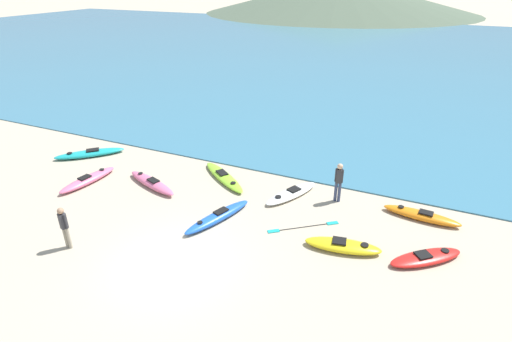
{
  "coord_description": "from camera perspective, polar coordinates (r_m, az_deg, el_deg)",
  "views": [
    {
      "loc": [
        6.76,
        -8.37,
        8.6
      ],
      "look_at": [
        0.1,
        6.45,
        0.5
      ],
      "focal_mm": 28.0,
      "sensor_mm": 36.0,
      "label": 1
    }
  ],
  "objects": [
    {
      "name": "kayak_on_sand_2",
      "position": [
        14.66,
        23.09,
        -11.29
      ],
      "size": [
        2.52,
        2.3,
        0.3
      ],
      "color": "red",
      "rests_on": "ground_plane"
    },
    {
      "name": "loose_paddle",
      "position": [
        15.26,
        6.8,
        -7.95
      ],
      "size": [
        2.32,
        1.83,
        0.03
      ],
      "color": "black",
      "rests_on": "ground_plane"
    },
    {
      "name": "kayak_on_sand_5",
      "position": [
        15.57,
        -5.44,
        -6.48
      ],
      "size": [
        1.59,
        3.24,
        0.36
      ],
      "color": "blue",
      "rests_on": "ground_plane"
    },
    {
      "name": "kayak_on_sand_6",
      "position": [
        14.3,
        12.29,
        -10.38
      ],
      "size": [
        2.7,
        1.22,
        0.37
      ],
      "color": "yellow",
      "rests_on": "ground_plane"
    },
    {
      "name": "kayak_on_sand_4",
      "position": [
        18.51,
        -4.63,
        -0.83
      ],
      "size": [
        3.23,
        2.59,
        0.3
      ],
      "color": "#8CCC2D",
      "rests_on": "ground_plane"
    },
    {
      "name": "kayak_on_sand_7",
      "position": [
        16.83,
        22.56,
        -5.88
      ],
      "size": [
        2.92,
        0.89,
        0.36
      ],
      "color": "orange",
      "rests_on": "ground_plane"
    },
    {
      "name": "bay_water",
      "position": [
        51.91,
        17.03,
        15.9
      ],
      "size": [
        160.0,
        70.0,
        0.06
      ],
      "primitive_type": "cube",
      "color": "teal",
      "rests_on": "ground_plane"
    },
    {
      "name": "person_near_waterline",
      "position": [
        16.67,
        11.73,
        -1.27
      ],
      "size": [
        0.35,
        0.26,
        1.73
      ],
      "color": "#384260",
      "rests_on": "ground_plane"
    },
    {
      "name": "kayak_on_sand_8",
      "position": [
        19.67,
        -22.87,
        -1.13
      ],
      "size": [
        0.96,
        3.0,
        0.37
      ],
      "color": "#E5668C",
      "rests_on": "ground_plane"
    },
    {
      "name": "kayak_on_sand_3",
      "position": [
        17.18,
        5.09,
        -3.18
      ],
      "size": [
        1.87,
        2.93,
        0.29
      ],
      "color": "white",
      "rests_on": "ground_plane"
    },
    {
      "name": "kayak_on_sand_1",
      "position": [
        22.52,
        -22.66,
        2.34
      ],
      "size": [
        2.97,
        2.93,
        0.36
      ],
      "color": "teal",
      "rests_on": "ground_plane"
    },
    {
      "name": "ground_plane",
      "position": [
        13.77,
        -11.76,
        -12.82
      ],
      "size": [
        400.0,
        400.0,
        0.0
      ],
      "primitive_type": "plane",
      "color": "tan"
    },
    {
      "name": "kayak_on_sand_0",
      "position": [
        18.45,
        -14.68,
        -1.63
      ],
      "size": [
        3.2,
        1.62,
        0.38
      ],
      "color": "#E5668C",
      "rests_on": "ground_plane"
    },
    {
      "name": "person_near_foreground",
      "position": [
        15.12,
        -25.73,
        -7.0
      ],
      "size": [
        0.32,
        0.26,
        1.6
      ],
      "color": "gray",
      "rests_on": "ground_plane"
    }
  ]
}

